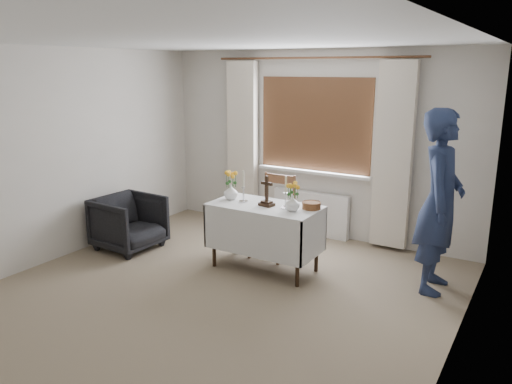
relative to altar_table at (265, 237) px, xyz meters
The scene contains 12 objects.
ground 1.09m from the altar_table, 94.43° to the right, with size 5.00×5.00×0.00m, color #7F7058.
altar_table is the anchor object (origin of this frame).
wooden_chair 0.42m from the altar_table, 108.13° to the left, with size 0.46×0.46×1.00m, color brown, non-canonical shape.
armchair 1.84m from the altar_table, behind, with size 0.73×0.75×0.69m, color black.
person 1.92m from the altar_table, 14.67° to the left, with size 0.69×0.45×1.88m, color navy.
radiator 1.41m from the altar_table, 93.23° to the left, with size 1.10×0.10×0.60m, color white.
wooden_cross 0.55m from the altar_table, 21.95° to the right, with size 0.16×0.11×0.34m, color black, non-canonical shape.
candlestick_left 0.63m from the altar_table, behind, with size 0.10×0.10×0.37m, color silver, non-canonical shape.
candlestick_right 0.62m from the altar_table, ahead, with size 0.10×0.10×0.36m, color silver, non-canonical shape.
flower_vase_left 0.66m from the altar_table, behind, with size 0.17×0.17×0.17m, color white.
flower_vase_right 0.59m from the altar_table, ahead, with size 0.16×0.16×0.17m, color white.
wicker_basket 0.67m from the altar_table, 15.22° to the left, with size 0.20×0.20×0.08m, color brown.
Camera 1 is at (2.78, -3.63, 2.26)m, focal length 35.00 mm.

